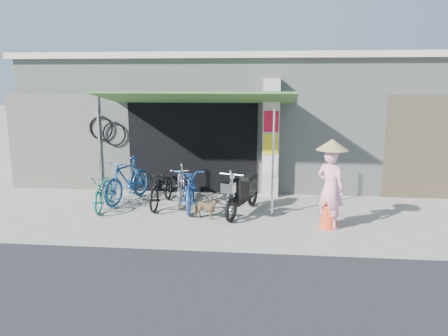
# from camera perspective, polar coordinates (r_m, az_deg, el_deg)

# --- Properties ---
(ground) EXTENTS (80.00, 80.00, 0.00)m
(ground) POSITION_cam_1_polar(r_m,az_deg,el_deg) (9.18, 0.61, -7.40)
(ground) COLOR #A39D93
(ground) RESTS_ON ground
(bicycle_shop) EXTENTS (12.30, 5.30, 3.66)m
(bicycle_shop) POSITION_cam_1_polar(r_m,az_deg,el_deg) (13.81, 2.56, 6.76)
(bicycle_shop) COLOR #989E96
(bicycle_shop) RESTS_ON ground
(shop_pillar) EXTENTS (0.42, 0.44, 3.00)m
(shop_pillar) POSITION_cam_1_polar(r_m,az_deg,el_deg) (11.19, 6.13, 3.86)
(shop_pillar) COLOR beige
(shop_pillar) RESTS_ON ground
(awning) EXTENTS (4.60, 1.88, 2.72)m
(awning) POSITION_cam_1_polar(r_m,az_deg,el_deg) (10.42, -3.54, 8.95)
(awning) COLOR #37652D
(awning) RESTS_ON ground
(neighbour_right) EXTENTS (2.60, 0.06, 2.60)m
(neighbour_right) POSITION_cam_1_polar(r_m,az_deg,el_deg) (12.12, 26.15, 2.38)
(neighbour_right) COLOR brown
(neighbour_right) RESTS_ON ground
(neighbour_left) EXTENTS (2.60, 0.06, 2.60)m
(neighbour_left) POSITION_cam_1_polar(r_m,az_deg,el_deg) (12.75, -21.24, 3.18)
(neighbour_left) COLOR #6B665B
(neighbour_left) RESTS_ON ground
(bike_teal) EXTENTS (0.76, 1.67, 0.84)m
(bike_teal) POSITION_cam_1_polar(r_m,az_deg,el_deg) (10.59, -15.38, -2.86)
(bike_teal) COLOR #186F5C
(bike_teal) RESTS_ON ground
(bike_blue) EXTENTS (1.05, 1.90, 1.10)m
(bike_blue) POSITION_cam_1_polar(r_m,az_deg,el_deg) (10.98, -12.49, -1.52)
(bike_blue) COLOR #1D4C86
(bike_blue) RESTS_ON ground
(bike_black) EXTENTS (0.69, 1.72, 0.89)m
(bike_black) POSITION_cam_1_polar(r_m,az_deg,el_deg) (10.49, -8.11, -2.57)
(bike_black) COLOR black
(bike_black) RESTS_ON ground
(bike_silver) EXTENTS (0.61, 1.63, 0.96)m
(bike_silver) POSITION_cam_1_polar(r_m,az_deg,el_deg) (10.63, -5.60, -2.13)
(bike_silver) COLOR #A9A9AD
(bike_silver) RESTS_ON ground
(bike_navy) EXTENTS (0.88, 1.96, 1.00)m
(bike_navy) POSITION_cam_1_polar(r_m,az_deg,el_deg) (10.25, -4.32, -2.50)
(bike_navy) COLOR #1E488D
(bike_navy) RESTS_ON ground
(street_dog) EXTENTS (0.62, 0.40, 0.49)m
(street_dog) POSITION_cam_1_polar(r_m,az_deg,el_deg) (9.45, -2.48, -5.31)
(street_dog) COLOR tan
(street_dog) RESTS_ON ground
(moped) EXTENTS (0.78, 1.80, 1.05)m
(moped) POSITION_cam_1_polar(r_m,az_deg,el_deg) (9.82, 2.53, -3.23)
(moped) COLOR black
(moped) RESTS_ON ground
(nun) EXTENTS (0.72, 0.68, 1.83)m
(nun) POSITION_cam_1_polar(r_m,az_deg,el_deg) (9.01, 13.73, -2.15)
(nun) COLOR #F8A7C2
(nun) RESTS_ON ground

